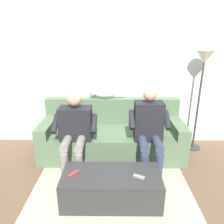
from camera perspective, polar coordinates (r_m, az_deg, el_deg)
The scene contains 11 objects.
ground_plane at distance 2.86m, azimuth -0.11°, elevation -17.95°, with size 8.00×8.00×0.00m, color brown.
back_wall at distance 3.50m, azimuth 0.09°, elevation 13.06°, with size 5.05×0.06×2.71m, color silver.
couch at distance 3.35m, azimuth 0.02°, elevation -6.35°, with size 2.10×0.81×0.82m.
coffee_table at distance 2.50m, azimuth -0.20°, elevation -19.30°, with size 1.06×0.48×0.34m.
person_left_seated at distance 2.88m, azimuth 9.78°, elevation -3.76°, with size 0.53×0.58×1.13m.
person_right_seated at distance 2.90m, azimuth -9.80°, elevation -3.95°, with size 0.58×0.59×1.08m.
cat_on_backrest at distance 3.39m, azimuth -2.59°, elevation 5.00°, with size 0.55×0.15×0.16m.
remote_red at distance 2.43m, azimuth -10.10°, elevation -15.75°, with size 0.14×0.03×0.02m, color #B73333.
remote_gray at distance 2.36m, azimuth 7.18°, elevation -16.67°, with size 0.12×0.04×0.02m, color gray.
floor_rug at distance 2.69m, azimuth -0.16°, elevation -20.61°, with size 1.89×1.73×0.01m, color #B7AD93.
floor_lamp at distance 3.47m, azimuth 22.99°, elevation 10.34°, with size 0.25×0.25×1.55m.
Camera 1 is at (-0.03, 2.88, 1.73)m, focal length 34.49 mm.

